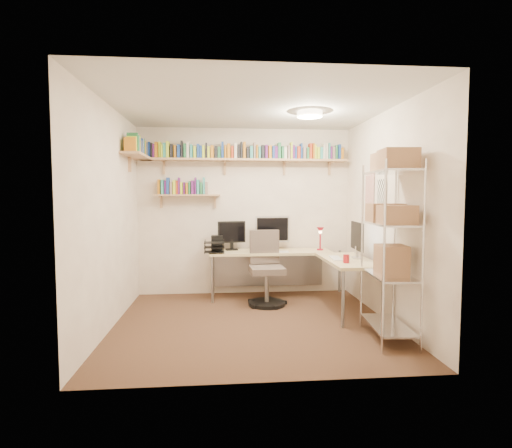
{
  "coord_description": "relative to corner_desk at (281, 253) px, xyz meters",
  "views": [
    {
      "loc": [
        -0.37,
        -4.57,
        1.49
      ],
      "look_at": [
        0.09,
        0.55,
        1.13
      ],
      "focal_mm": 28.0,
      "sensor_mm": 36.0,
      "label": 1
    }
  ],
  "objects": [
    {
      "name": "wire_rack",
      "position": [
        0.88,
        -1.61,
        0.61
      ],
      "size": [
        0.45,
        0.82,
        1.94
      ],
      "rotation": [
        0.0,
        0.0,
        -0.09
      ],
      "color": "silver",
      "rests_on": "ground"
    },
    {
      "name": "room_shell",
      "position": [
        -0.47,
        -0.95,
        0.87
      ],
      "size": [
        3.24,
        3.04,
        2.52
      ],
      "color": "beige",
      "rests_on": "ground"
    },
    {
      "name": "ground",
      "position": [
        -0.48,
        -0.96,
        -0.68
      ],
      "size": [
        3.2,
        3.2,
        0.0
      ],
      "primitive_type": "plane",
      "color": "#42241C",
      "rests_on": "ground"
    },
    {
      "name": "corner_desk",
      "position": [
        0.0,
        0.0,
        0.0
      ],
      "size": [
        2.11,
        1.75,
        1.19
      ],
      "color": "beige",
      "rests_on": "ground"
    },
    {
      "name": "wall_shelves",
      "position": [
        -0.9,
        0.34,
        1.35
      ],
      "size": [
        3.12,
        1.09,
        0.8
      ],
      "color": "tan",
      "rests_on": "ground"
    },
    {
      "name": "office_chair",
      "position": [
        -0.23,
        -0.15,
        -0.25
      ],
      "size": [
        0.53,
        0.54,
        1.01
      ],
      "rotation": [
        0.0,
        0.0,
        0.06
      ],
      "color": "black",
      "rests_on": "ground"
    }
  ]
}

